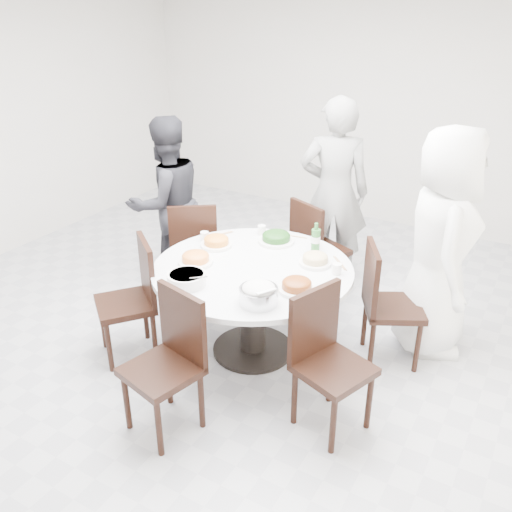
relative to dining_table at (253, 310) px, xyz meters
The scene contains 22 objects.
floor 0.55m from the dining_table, 141.43° to the left, with size 6.00×6.00×0.01m, color #B2B2B7.
wall_back 3.42m from the dining_table, 95.56° to the left, with size 6.00×0.01×2.80m, color silver.
dining_table is the anchor object (origin of this frame).
chair_ne 1.07m from the dining_table, 25.23° to the left, with size 0.42×0.42×0.95m, color black.
chair_n 1.12m from the dining_table, 86.36° to the left, with size 0.42×0.42×0.95m, color black.
chair_nw 1.10m from the dining_table, 150.16° to the left, with size 0.42×0.42×0.95m, color black.
chair_sw 0.98m from the dining_table, 147.36° to the right, with size 0.42×0.42×0.95m, color black.
chair_s 1.03m from the dining_table, 93.43° to the right, with size 0.42×0.42×0.95m, color black.
chair_se 0.99m from the dining_table, 28.20° to the right, with size 0.42×0.42×0.95m, color black.
diner_right 1.51m from the dining_table, 34.18° to the left, with size 0.87×0.57×1.78m, color white.
diner_middle 1.55m from the dining_table, 88.72° to the left, with size 0.66×0.43×1.80m, color black.
diner_left 1.53m from the dining_table, 154.09° to the left, with size 0.79×0.62×1.63m, color black.
dish_greens 0.64m from the dining_table, 97.16° to the left, with size 0.29×0.29×0.08m, color white.
dish_pale 0.62m from the dining_table, 35.67° to the left, with size 0.25×0.25×0.07m, color white.
dish_orange 0.63m from the dining_table, 158.50° to the left, with size 0.26×0.26×0.07m, color white.
dish_redbrown 0.62m from the dining_table, 19.98° to the right, with size 0.26×0.26×0.07m, color white.
dish_tofu 0.60m from the dining_table, 157.76° to the right, with size 0.26×0.26×0.07m, color white.
rice_bowl 0.68m from the dining_table, 55.23° to the right, with size 0.26×0.26×0.11m, color silver.
soup_bowl 0.67m from the dining_table, 119.41° to the right, with size 0.27×0.27×0.08m, color white.
beverage_bottle 0.75m from the dining_table, 59.37° to the left, with size 0.07×0.07×0.24m, color #2A6829.
tea_cups 0.77m from the dining_table, 86.62° to the left, with size 0.07×0.07×0.08m, color white.
chopsticks 0.75m from the dining_table, 91.12° to the left, with size 0.24×0.04×0.01m, color tan, non-canonical shape.
Camera 1 is at (2.15, -3.35, 2.57)m, focal length 38.00 mm.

